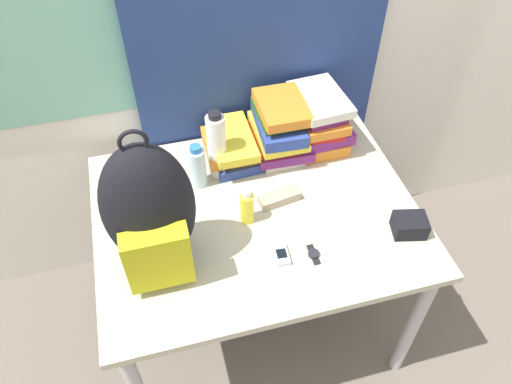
{
  "coord_description": "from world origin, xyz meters",
  "views": [
    {
      "loc": [
        -0.31,
        -0.69,
        2.1
      ],
      "look_at": [
        0.0,
        0.45,
        0.84
      ],
      "focal_mm": 35.0,
      "sensor_mm": 36.0,
      "label": 1
    }
  ],
  "objects_px": {
    "cell_phone": "(281,255)",
    "sunglasses_case": "(279,198)",
    "camera_pouch": "(410,225)",
    "water_bottle": "(197,167)",
    "book_stack_center": "(279,128)",
    "book_stack_right": "(318,121)",
    "sports_bottle": "(217,146)",
    "backpack": "(150,212)",
    "book_stack_left": "(233,146)",
    "sunscreen_bottle": "(247,207)",
    "wristwatch": "(314,254)"
  },
  "relations": [
    {
      "from": "backpack",
      "to": "book_stack_left",
      "type": "relative_size",
      "value": 1.89
    },
    {
      "from": "water_bottle",
      "to": "wristwatch",
      "type": "xyz_separation_m",
      "value": [
        0.31,
        -0.43,
        -0.08
      ]
    },
    {
      "from": "water_bottle",
      "to": "camera_pouch",
      "type": "relative_size",
      "value": 1.45
    },
    {
      "from": "water_bottle",
      "to": "sunscreen_bottle",
      "type": "distance_m",
      "value": 0.26
    },
    {
      "from": "water_bottle",
      "to": "cell_phone",
      "type": "height_order",
      "value": "water_bottle"
    },
    {
      "from": "book_stack_right",
      "to": "water_bottle",
      "type": "xyz_separation_m",
      "value": [
        -0.5,
        -0.11,
        -0.03
      ]
    },
    {
      "from": "backpack",
      "to": "sunscreen_bottle",
      "type": "xyz_separation_m",
      "value": [
        0.32,
        0.09,
        -0.17
      ]
    },
    {
      "from": "sunscreen_bottle",
      "to": "wristwatch",
      "type": "distance_m",
      "value": 0.28
    },
    {
      "from": "book_stack_center",
      "to": "sports_bottle",
      "type": "height_order",
      "value": "sports_bottle"
    },
    {
      "from": "sports_bottle",
      "to": "camera_pouch",
      "type": "xyz_separation_m",
      "value": [
        0.57,
        -0.46,
        -0.11
      ]
    },
    {
      "from": "water_bottle",
      "to": "sunscreen_bottle",
      "type": "xyz_separation_m",
      "value": [
        0.13,
        -0.22,
        -0.02
      ]
    },
    {
      "from": "book_stack_center",
      "to": "book_stack_left",
      "type": "bearing_deg",
      "value": 177.96
    },
    {
      "from": "camera_pouch",
      "to": "wristwatch",
      "type": "relative_size",
      "value": 1.54
    },
    {
      "from": "book_stack_left",
      "to": "book_stack_right",
      "type": "distance_m",
      "value": 0.35
    },
    {
      "from": "backpack",
      "to": "cell_phone",
      "type": "relative_size",
      "value": 6.26
    },
    {
      "from": "water_bottle",
      "to": "sunglasses_case",
      "type": "bearing_deg",
      "value": -32.07
    },
    {
      "from": "book_stack_right",
      "to": "sports_bottle",
      "type": "xyz_separation_m",
      "value": [
        -0.42,
        -0.07,
        0.03
      ]
    },
    {
      "from": "book_stack_left",
      "to": "sports_bottle",
      "type": "relative_size",
      "value": 0.99
    },
    {
      "from": "cell_phone",
      "to": "camera_pouch",
      "type": "bearing_deg",
      "value": -1.46
    },
    {
      "from": "sunglasses_case",
      "to": "camera_pouch",
      "type": "distance_m",
      "value": 0.47
    },
    {
      "from": "water_bottle",
      "to": "sunglasses_case",
      "type": "height_order",
      "value": "water_bottle"
    },
    {
      "from": "sunglasses_case",
      "to": "camera_pouch",
      "type": "bearing_deg",
      "value": -32.78
    },
    {
      "from": "camera_pouch",
      "to": "book_stack_right",
      "type": "bearing_deg",
      "value": 106.19
    },
    {
      "from": "backpack",
      "to": "camera_pouch",
      "type": "height_order",
      "value": "backpack"
    },
    {
      "from": "sunglasses_case",
      "to": "camera_pouch",
      "type": "height_order",
      "value": "camera_pouch"
    },
    {
      "from": "book_stack_center",
      "to": "cell_phone",
      "type": "distance_m",
      "value": 0.54
    },
    {
      "from": "cell_phone",
      "to": "sunglasses_case",
      "type": "bearing_deg",
      "value": 74.92
    },
    {
      "from": "cell_phone",
      "to": "book_stack_right",
      "type": "bearing_deg",
      "value": 59.39
    },
    {
      "from": "book_stack_right",
      "to": "sports_bottle",
      "type": "distance_m",
      "value": 0.43
    },
    {
      "from": "water_bottle",
      "to": "camera_pouch",
      "type": "distance_m",
      "value": 0.78
    },
    {
      "from": "cell_phone",
      "to": "wristwatch",
      "type": "distance_m",
      "value": 0.11
    },
    {
      "from": "water_bottle",
      "to": "sunglasses_case",
      "type": "xyz_separation_m",
      "value": [
        0.27,
        -0.17,
        -0.07
      ]
    },
    {
      "from": "backpack",
      "to": "water_bottle",
      "type": "relative_size",
      "value": 2.92
    },
    {
      "from": "water_bottle",
      "to": "sunglasses_case",
      "type": "relative_size",
      "value": 1.18
    },
    {
      "from": "book_stack_right",
      "to": "cell_phone",
      "type": "relative_size",
      "value": 3.14
    },
    {
      "from": "book_stack_left",
      "to": "cell_phone",
      "type": "height_order",
      "value": "book_stack_left"
    },
    {
      "from": "sunglasses_case",
      "to": "wristwatch",
      "type": "xyz_separation_m",
      "value": [
        0.04,
        -0.26,
        -0.01
      ]
    },
    {
      "from": "book_stack_center",
      "to": "book_stack_right",
      "type": "height_order",
      "value": "book_stack_center"
    },
    {
      "from": "sunglasses_case",
      "to": "water_bottle",
      "type": "bearing_deg",
      "value": 147.93
    },
    {
      "from": "cell_phone",
      "to": "wristwatch",
      "type": "height_order",
      "value": "cell_phone"
    },
    {
      "from": "book_stack_right",
      "to": "wristwatch",
      "type": "distance_m",
      "value": 0.58
    },
    {
      "from": "book_stack_center",
      "to": "camera_pouch",
      "type": "bearing_deg",
      "value": -58.79
    },
    {
      "from": "book_stack_left",
      "to": "cell_phone",
      "type": "distance_m",
      "value": 0.52
    },
    {
      "from": "book_stack_left",
      "to": "book_stack_center",
      "type": "height_order",
      "value": "book_stack_center"
    },
    {
      "from": "backpack",
      "to": "wristwatch",
      "type": "relative_size",
      "value": 6.52
    },
    {
      "from": "backpack",
      "to": "wristwatch",
      "type": "bearing_deg",
      "value": -13.38
    },
    {
      "from": "camera_pouch",
      "to": "wristwatch",
      "type": "xyz_separation_m",
      "value": [
        -0.35,
        -0.01,
        -0.03
      ]
    },
    {
      "from": "backpack",
      "to": "camera_pouch",
      "type": "distance_m",
      "value": 0.88
    },
    {
      "from": "book_stack_center",
      "to": "water_bottle",
      "type": "height_order",
      "value": "book_stack_center"
    },
    {
      "from": "backpack",
      "to": "book_stack_right",
      "type": "xyz_separation_m",
      "value": [
        0.69,
        0.42,
        -0.12
      ]
    }
  ]
}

